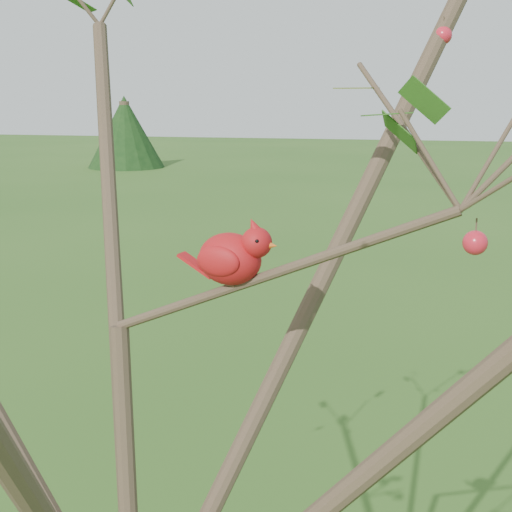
# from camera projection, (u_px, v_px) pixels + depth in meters

# --- Properties ---
(crabapple_tree) EXTENTS (2.35, 2.05, 2.95)m
(crabapple_tree) POSITION_uv_depth(u_px,v_px,m) (126.00, 253.00, 1.16)
(crabapple_tree) COLOR #3D2D21
(crabapple_tree) RESTS_ON ground
(cardinal) EXTENTS (0.19, 0.11, 0.13)m
(cardinal) POSITION_uv_depth(u_px,v_px,m) (233.00, 257.00, 1.23)
(cardinal) COLOR #B40F1D
(cardinal) RESTS_ON ground
(distant_trees) EXTENTS (40.34, 15.82, 3.57)m
(distant_trees) POSITION_uv_depth(u_px,v_px,m) (418.00, 122.00, 24.12)
(distant_trees) COLOR #3D2D21
(distant_trees) RESTS_ON ground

